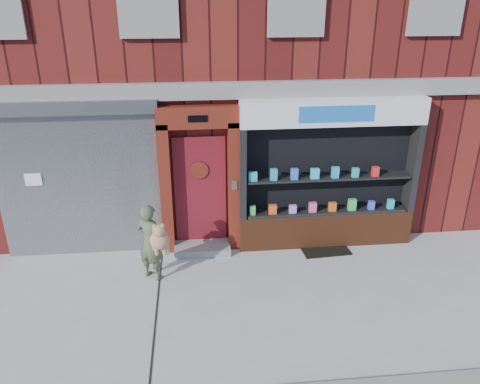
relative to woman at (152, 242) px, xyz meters
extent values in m
plane|color=#9E9E99|center=(1.63, -0.86, -0.74)|extent=(80.00, 80.00, 0.00)
cube|color=#4A1211|center=(1.63, 5.14, 3.26)|extent=(12.00, 8.00, 8.00)
cube|color=gray|center=(1.63, 1.06, 2.41)|extent=(12.00, 0.16, 0.30)
cube|color=gray|center=(-1.37, 1.08, 0.66)|extent=(3.00, 0.10, 2.80)
cube|color=slate|center=(-1.37, 1.02, 2.18)|extent=(3.10, 0.30, 0.24)
cube|color=white|center=(-2.17, 1.01, 0.86)|extent=(0.30, 0.01, 0.24)
cube|color=#5A190F|center=(0.23, 1.00, 0.56)|extent=(0.22, 0.28, 2.60)
cube|color=#5A190F|center=(1.53, 1.00, 0.56)|extent=(0.22, 0.28, 2.60)
cube|color=#5A190F|center=(0.88, 1.00, 1.96)|extent=(1.50, 0.28, 0.40)
cube|color=black|center=(0.88, 0.85, 1.96)|extent=(0.35, 0.01, 0.12)
cube|color=maroon|center=(0.88, 1.11, 0.46)|extent=(1.00, 0.06, 2.20)
cylinder|color=black|center=(0.88, 1.07, 0.91)|extent=(0.28, 0.02, 0.28)
cylinder|color=#5A190F|center=(0.88, 1.06, 0.91)|extent=(0.34, 0.02, 0.34)
cube|color=gray|center=(0.88, 0.84, -0.66)|extent=(1.10, 0.55, 0.15)
cube|color=slate|center=(1.53, 0.85, 0.66)|extent=(0.10, 0.02, 0.18)
cube|color=brown|center=(3.38, 0.94, -0.39)|extent=(3.50, 0.40, 0.70)
cube|color=black|center=(1.69, 0.94, 0.86)|extent=(0.12, 0.40, 1.80)
cube|color=black|center=(5.07, 0.94, 0.86)|extent=(0.12, 0.40, 1.80)
cube|color=black|center=(3.38, 1.12, 0.86)|extent=(3.30, 0.03, 1.80)
cube|color=black|center=(3.38, 0.94, -0.01)|extent=(3.20, 0.36, 0.06)
cube|color=black|center=(3.38, 0.94, 0.71)|extent=(3.20, 0.36, 0.04)
cube|color=white|center=(3.38, 0.94, 2.01)|extent=(3.50, 0.40, 0.50)
cube|color=#1756B0|center=(3.38, 0.73, 2.01)|extent=(1.40, 0.01, 0.30)
cube|color=green|center=(1.88, 0.86, 0.12)|extent=(0.11, 0.09, 0.19)
cube|color=#E55618|center=(2.28, 0.86, 0.12)|extent=(0.15, 0.09, 0.19)
cube|color=#B87EE3|center=(2.68, 0.86, 0.10)|extent=(0.14, 0.09, 0.16)
cube|color=#F0508F|center=(3.08, 0.86, 0.12)|extent=(0.14, 0.09, 0.20)
cube|color=#DE5E17|center=(3.48, 0.86, 0.11)|extent=(0.15, 0.09, 0.18)
cube|color=green|center=(3.88, 0.86, 0.14)|extent=(0.15, 0.09, 0.24)
cube|color=#4153DF|center=(4.28, 0.86, 0.11)|extent=(0.12, 0.09, 0.17)
cube|color=#26ABC1|center=(4.68, 0.86, 0.12)|extent=(0.12, 0.09, 0.20)
cube|color=#25ACBC|center=(1.88, 0.86, 0.82)|extent=(0.17, 0.09, 0.18)
cube|color=teal|center=(2.28, 0.86, 0.85)|extent=(0.13, 0.09, 0.23)
cube|color=#3B69CA|center=(2.68, 0.86, 0.84)|extent=(0.13, 0.09, 0.22)
cube|color=#29C9CD|center=(3.08, 0.86, 0.83)|extent=(0.16, 0.09, 0.20)
cube|color=#2A99D2|center=(3.48, 0.86, 0.84)|extent=(0.13, 0.09, 0.22)
cube|color=#25ABBB|center=(3.88, 0.86, 0.82)|extent=(0.12, 0.09, 0.18)
cube|color=red|center=(4.28, 0.86, 0.83)|extent=(0.13, 0.09, 0.19)
imported|color=#4A583A|center=(-0.03, 0.02, -0.02)|extent=(0.62, 0.58, 1.43)
sphere|color=#A67653|center=(0.14, -0.07, 0.07)|extent=(0.34, 0.34, 0.34)
sphere|color=#A67653|center=(0.14, -0.13, 0.27)|extent=(0.23, 0.23, 0.23)
sphere|color=#A67653|center=(0.08, -0.13, 0.37)|extent=(0.08, 0.08, 0.08)
sphere|color=#A67653|center=(0.21, -0.13, 0.37)|extent=(0.08, 0.08, 0.08)
cylinder|color=#A67653|center=(0.03, -0.07, -0.10)|extent=(0.08, 0.08, 0.21)
cylinder|color=#A67653|center=(0.26, -0.07, -0.10)|extent=(0.08, 0.08, 0.21)
cylinder|color=#A67653|center=(0.08, -0.10, -0.10)|extent=(0.08, 0.08, 0.21)
cylinder|color=#A67653|center=(0.21, -0.10, -0.10)|extent=(0.08, 0.08, 0.21)
cube|color=black|center=(3.33, 0.69, -0.73)|extent=(0.98, 0.72, 0.02)
camera|label=1|loc=(0.78, -7.33, 3.99)|focal=35.00mm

